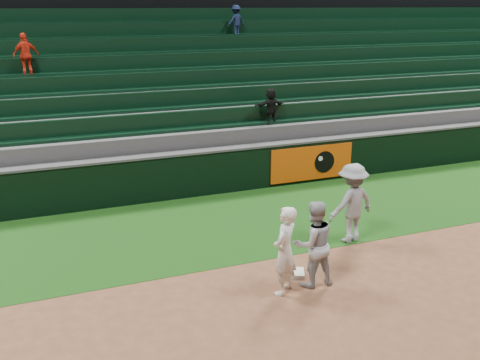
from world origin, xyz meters
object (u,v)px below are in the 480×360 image
(first_base, at_px, (295,273))
(first_baseman, at_px, (285,251))
(baserunner, at_px, (313,244))
(base_coach, at_px, (352,203))

(first_base, distance_m, first_baseman, 1.05)
(first_base, height_order, baserunner, baserunner)
(first_base, relative_size, first_baseman, 0.22)
(first_baseman, height_order, base_coach, base_coach)
(baserunner, bearing_deg, base_coach, -139.02)
(first_baseman, height_order, baserunner, first_baseman)
(baserunner, xyz_separation_m, base_coach, (1.69, 1.40, 0.07))
(first_base, bearing_deg, first_baseman, -133.57)
(first_base, xyz_separation_m, baserunner, (0.14, -0.43, 0.78))
(first_base, bearing_deg, baserunner, -72.26)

